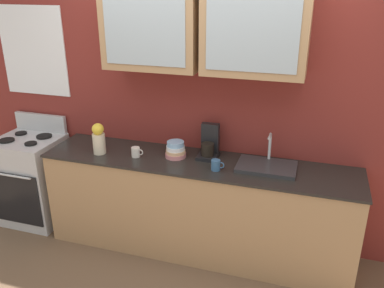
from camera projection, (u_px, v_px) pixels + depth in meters
ground_plane at (197, 247)px, 3.76m from camera, size 10.00×10.00×0.00m
back_wall_unit at (207, 78)px, 3.44m from camera, size 5.07×0.45×2.78m
counter at (197, 206)px, 3.59m from camera, size 2.72×0.59×0.88m
stove_range at (32, 179)px, 4.07m from camera, size 0.61×0.58×1.06m
sink_faucet at (267, 166)px, 3.30m from camera, size 0.48×0.32×0.27m
bowl_stack at (176, 150)px, 3.49m from camera, size 0.18×0.18×0.14m
vase at (99, 139)px, 3.54m from camera, size 0.11×0.11×0.28m
cup_near_sink at (216, 165)px, 3.26m from camera, size 0.11×0.07×0.09m
cup_near_bowls at (136, 152)px, 3.51m from camera, size 0.11×0.07×0.09m
coffee_maker at (209, 145)px, 3.49m from camera, size 0.17×0.20×0.29m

